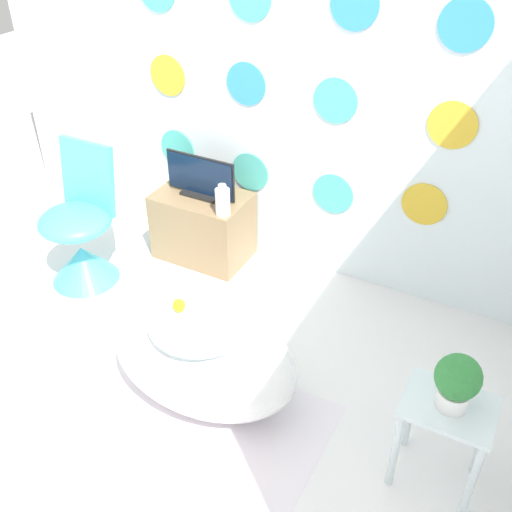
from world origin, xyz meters
TOP-DOWN VIEW (x-y plane):
  - ground_plane at (0.00, 0.00)m, footprint 12.00×12.00m
  - wall_back_dotted at (-0.00, 2.01)m, footprint 4.30×0.05m
  - rug at (0.12, 0.58)m, footprint 1.39×0.76m
  - bathtub at (0.14, 0.72)m, footprint 0.97×0.61m
  - rubber_duck at (0.03, 0.71)m, footprint 0.06×0.07m
  - chair at (-1.05, 1.19)m, footprint 0.45×0.45m
  - tv_cabinet at (-0.52, 1.77)m, footprint 0.60×0.40m
  - tv at (-0.52, 1.77)m, footprint 0.48×0.12m
  - vase at (-0.28, 1.63)m, footprint 0.09×0.09m
  - side_table at (1.29, 0.77)m, footprint 0.37×0.29m
  - potted_plant_left at (1.29, 0.77)m, footprint 0.18×0.18m

SIDE VIEW (x-z plane):
  - ground_plane at x=0.00m, z-range 0.00..0.00m
  - rug at x=0.12m, z-range 0.00..0.01m
  - tv_cabinet at x=-0.52m, z-range 0.00..0.46m
  - bathtub at x=0.14m, z-range 0.00..0.51m
  - chair at x=-1.05m, z-range -0.16..0.72m
  - side_table at x=1.29m, z-range 0.13..0.60m
  - rubber_duck at x=0.03m, z-range 0.51..0.58m
  - vase at x=-0.28m, z-range 0.45..0.65m
  - tv at x=-0.52m, z-range 0.44..0.71m
  - potted_plant_left at x=1.29m, z-range 0.49..0.74m
  - wall_back_dotted at x=0.00m, z-range 0.00..2.60m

